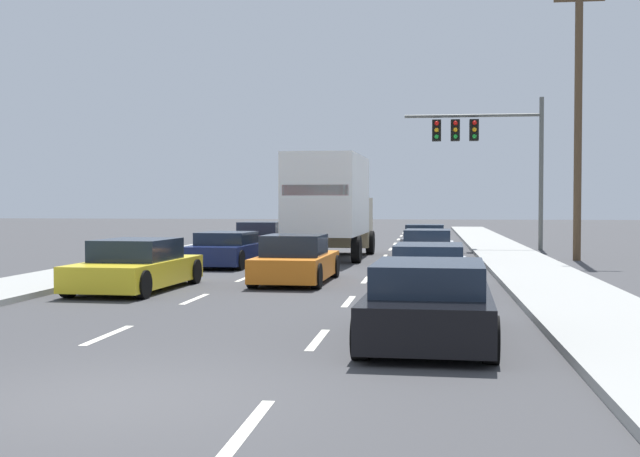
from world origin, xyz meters
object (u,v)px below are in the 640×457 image
at_px(car_orange, 296,261).
at_px(traffic_signal_mast, 478,139).
at_px(car_gray, 425,241).
at_px(car_white, 429,270).
at_px(car_black, 429,303).
at_px(car_navy, 227,250).
at_px(car_maroon, 262,239).
at_px(utility_pole_mid, 578,119).
at_px(box_truck, 331,202).
at_px(car_silver, 428,249).
at_px(car_yellow, 136,267).

xyz_separation_m(car_orange, traffic_signal_mast, (5.69, 16.34, 4.40)).
relative_size(car_gray, car_white, 0.91).
bearing_deg(car_black, car_navy, 115.26).
bearing_deg(car_black, traffic_signal_mast, 85.02).
bearing_deg(car_white, traffic_signal_mast, 83.19).
bearing_deg(car_black, car_maroon, 107.98).
bearing_deg(car_orange, utility_pole_mid, 47.21).
relative_size(car_gray, traffic_signal_mast, 0.63).
bearing_deg(utility_pole_mid, car_maroon, 165.47).
distance_m(car_navy, box_truck, 5.21).
distance_m(car_orange, traffic_signal_mast, 17.86).
distance_m(box_truck, car_orange, 9.36).
bearing_deg(utility_pole_mid, box_truck, -177.64).
xyz_separation_m(car_silver, traffic_signal_mast, (2.23, 10.01, 4.40)).
bearing_deg(traffic_signal_mast, car_navy, -128.68).
height_order(car_orange, car_white, car_orange).
xyz_separation_m(car_silver, utility_pole_mid, (5.42, 3.26, 4.61)).
height_order(car_silver, traffic_signal_mast, traffic_signal_mast).
height_order(car_gray, car_silver, car_gray).
height_order(car_yellow, car_orange, car_orange).
relative_size(car_yellow, box_truck, 0.61).
bearing_deg(car_silver, car_navy, -170.93).
height_order(car_navy, car_yellow, car_yellow).
height_order(car_gray, utility_pole_mid, utility_pole_mid).
bearing_deg(car_maroon, car_silver, -42.79).
height_order(car_orange, car_gray, car_orange).
xyz_separation_m(car_maroon, utility_pole_mid, (12.41, -3.21, 4.60)).
height_order(box_truck, traffic_signal_mast, traffic_signal_mast).
height_order(car_orange, car_silver, car_orange).
bearing_deg(car_orange, car_yellow, -146.77).
xyz_separation_m(car_navy, car_gray, (6.51, 7.13, 0.01)).
bearing_deg(box_truck, car_navy, -127.30).
relative_size(car_yellow, traffic_signal_mast, 0.69).
xyz_separation_m(car_silver, car_black, (0.03, -15.18, 0.01)).
height_order(car_navy, utility_pole_mid, utility_pole_mid).
distance_m(car_navy, car_orange, 6.16).
bearing_deg(car_navy, car_gray, 47.58).
xyz_separation_m(car_yellow, car_silver, (7.02, 8.67, 0.00)).
bearing_deg(utility_pole_mid, car_navy, -160.29).
height_order(car_yellow, car_white, car_yellow).
bearing_deg(car_orange, car_maroon, 105.38).
xyz_separation_m(car_gray, traffic_signal_mast, (2.34, 3.94, 4.42)).
distance_m(car_navy, car_yellow, 7.62).
bearing_deg(car_black, car_gray, 90.41).
xyz_separation_m(car_maroon, car_navy, (0.36, -7.53, -0.04)).
height_order(car_black, traffic_signal_mast, traffic_signal_mast).
bearing_deg(car_black, box_truck, 101.45).
bearing_deg(car_yellow, car_navy, 87.05).
bearing_deg(box_truck, car_white, -71.90).
relative_size(box_truck, car_silver, 1.79).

